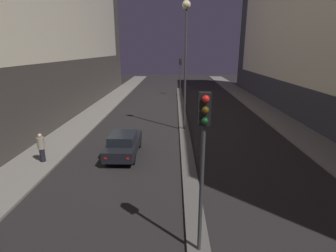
% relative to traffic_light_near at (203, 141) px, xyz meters
% --- Properties ---
extents(median_strip, '(0.77, 39.28, 0.13)m').
position_rel_traffic_light_near_xyz_m(median_strip, '(0.00, 16.33, -3.75)').
color(median_strip, '#56544F').
rests_on(median_strip, ground).
extents(traffic_light_near, '(0.32, 0.42, 5.06)m').
position_rel_traffic_light_near_xyz_m(traffic_light_near, '(0.00, 0.00, 0.00)').
color(traffic_light_near, '#383838').
rests_on(traffic_light_near, median_strip).
extents(traffic_light_mid, '(0.32, 0.42, 5.06)m').
position_rel_traffic_light_near_xyz_m(traffic_light_mid, '(0.00, 29.44, 0.00)').
color(traffic_light_mid, '#383838').
rests_on(traffic_light_mid, median_strip).
extents(street_lamp, '(0.62, 0.62, 9.49)m').
position_rel_traffic_light_near_xyz_m(street_lamp, '(0.00, 13.32, 3.17)').
color(street_lamp, '#383838').
rests_on(street_lamp, median_strip).
extents(car_left_lane, '(1.72, 4.21, 1.47)m').
position_rel_traffic_light_near_xyz_m(car_left_lane, '(-3.89, 7.96, -3.07)').
color(car_left_lane, black).
rests_on(car_left_lane, ground).
extents(pedestrian_on_left_sidewalk, '(0.38, 0.38, 1.67)m').
position_rel_traffic_light_near_xyz_m(pedestrian_on_left_sidewalk, '(-8.29, 6.68, -2.82)').
color(pedestrian_on_left_sidewalk, black).
rests_on(pedestrian_on_left_sidewalk, sidewalk_left).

